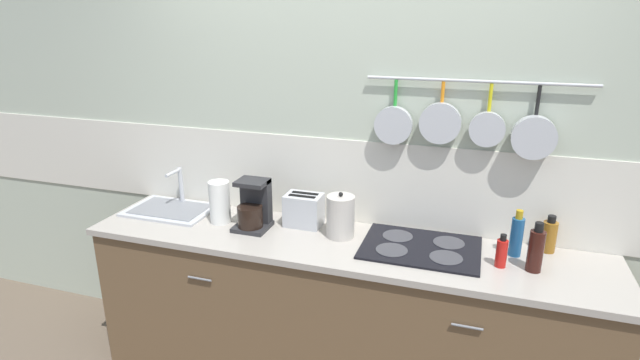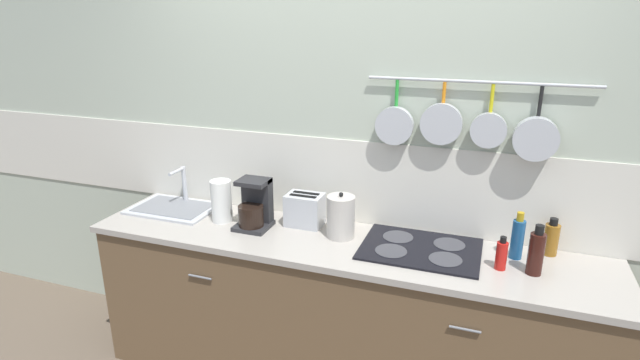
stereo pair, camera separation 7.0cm
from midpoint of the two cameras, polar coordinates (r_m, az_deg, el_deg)
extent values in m
cube|color=#B2BCA8|center=(2.83, 4.99, 2.88)|extent=(7.20, 0.06, 2.60)
cube|color=silver|center=(2.87, 4.88, -0.06)|extent=(7.20, 0.07, 0.48)
cylinder|color=#B7BABF|center=(2.60, 18.47, 10.59)|extent=(1.10, 0.02, 0.02)
cylinder|color=green|center=(2.66, 9.53, 9.76)|extent=(0.02, 0.02, 0.13)
cylinder|color=#B7BABF|center=(2.66, 9.25, 6.14)|extent=(0.20, 0.05, 0.20)
cylinder|color=orange|center=(2.62, 14.75, 9.66)|extent=(0.02, 0.02, 0.10)
cylinder|color=#B7BABF|center=(2.63, 14.43, 6.21)|extent=(0.21, 0.04, 0.21)
cylinder|color=gold|center=(2.61, 19.79, 8.78)|extent=(0.02, 0.02, 0.14)
cylinder|color=#B7BABF|center=(2.62, 19.42, 5.37)|extent=(0.17, 0.04, 0.17)
cylinder|color=black|center=(2.62, 24.59, 8.18)|extent=(0.02, 0.02, 0.14)
cylinder|color=#B7BABF|center=(2.62, 24.13, 4.31)|extent=(0.21, 0.07, 0.21)
cube|color=brown|center=(2.91, 2.74, -15.49)|extent=(2.76, 0.54, 0.87)
cylinder|color=slate|center=(2.80, -12.84, -10.76)|extent=(0.14, 0.01, 0.01)
cylinder|color=slate|center=(2.43, 17.07, -16.01)|extent=(0.14, 0.01, 0.01)
cube|color=#A59E93|center=(2.68, 2.89, -7.44)|extent=(2.80, 0.58, 0.03)
cube|color=#B7BABF|center=(3.21, -15.78, -3.14)|extent=(0.51, 0.35, 0.01)
cube|color=slate|center=(3.21, -15.79, -2.99)|extent=(0.44, 0.28, 0.00)
cylinder|color=#B7BABF|center=(3.27, -14.62, -0.53)|extent=(0.03, 0.03, 0.24)
cylinder|color=#B7BABF|center=(3.18, -15.49, 0.95)|extent=(0.02, 0.14, 0.02)
cylinder|color=white|center=(2.93, -10.52, -2.39)|extent=(0.12, 0.12, 0.25)
cube|color=#262628|center=(2.85, -6.91, -5.22)|extent=(0.19, 0.19, 0.02)
cube|color=#262628|center=(2.85, -6.46, -2.39)|extent=(0.17, 0.07, 0.28)
cylinder|color=black|center=(2.81, -7.18, -4.07)|extent=(0.14, 0.14, 0.12)
cube|color=#262628|center=(2.78, -6.94, -0.21)|extent=(0.17, 0.14, 0.02)
cube|color=#B7BABF|center=(2.84, -1.05, -3.44)|extent=(0.21, 0.15, 0.18)
cube|color=black|center=(2.78, -1.25, -1.83)|extent=(0.15, 0.03, 0.00)
cube|color=black|center=(2.83, -0.87, -1.49)|extent=(0.15, 0.03, 0.00)
cube|color=black|center=(2.87, -3.13, -2.47)|extent=(0.02, 0.02, 0.02)
cylinder|color=beige|center=(2.69, 3.13, -4.22)|extent=(0.15, 0.15, 0.23)
sphere|color=black|center=(2.64, 3.18, -1.66)|extent=(0.02, 0.02, 0.02)
cube|color=black|center=(2.64, 12.17, -7.70)|extent=(0.60, 0.44, 0.01)
cylinder|color=#38383D|center=(2.58, 8.90, -8.00)|extent=(0.16, 0.16, 0.00)
cylinder|color=#38383D|center=(2.55, 14.91, -8.75)|extent=(0.16, 0.16, 0.00)
cylinder|color=#38383D|center=(2.73, 9.64, -6.42)|extent=(0.16, 0.16, 0.00)
cylinder|color=#38383D|center=(2.71, 15.29, -7.10)|extent=(0.16, 0.16, 0.00)
cylinder|color=red|center=(2.54, 20.77, -8.11)|extent=(0.05, 0.05, 0.14)
cylinder|color=black|center=(2.50, 20.98, -6.40)|extent=(0.03, 0.03, 0.03)
cylinder|color=navy|center=(2.66, 22.33, -6.31)|extent=(0.06, 0.06, 0.20)
cylinder|color=#B28C19|center=(2.62, 22.65, -3.90)|extent=(0.03, 0.03, 0.04)
cylinder|color=#33140F|center=(2.54, 24.18, -7.73)|extent=(0.07, 0.07, 0.20)
cylinder|color=black|center=(2.49, 24.55, -5.20)|extent=(0.04, 0.04, 0.04)
cylinder|color=#8C5919|center=(2.78, 25.56, -6.18)|extent=(0.07, 0.07, 0.16)
cylinder|color=black|center=(2.74, 25.84, -4.32)|extent=(0.04, 0.04, 0.04)
camera|label=1|loc=(0.04, -89.22, 0.26)|focal=28.00mm
camera|label=2|loc=(0.04, 90.78, -0.26)|focal=28.00mm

